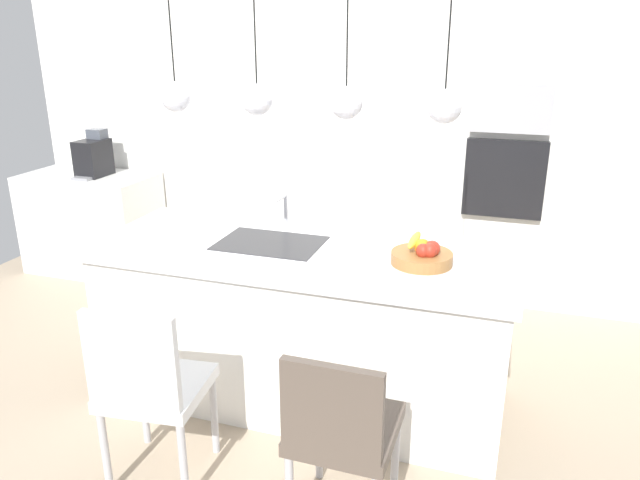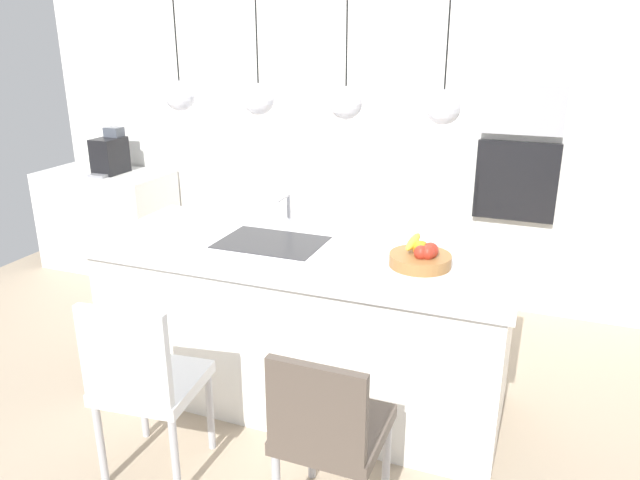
{
  "view_description": "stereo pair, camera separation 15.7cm",
  "coord_description": "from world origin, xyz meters",
  "px_view_note": "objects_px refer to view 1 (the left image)",
  "views": [
    {
      "loc": [
        1.03,
        -2.83,
        2.0
      ],
      "look_at": [
        0.1,
        0.0,
        0.96
      ],
      "focal_mm": 33.67,
      "sensor_mm": 36.0,
      "label": 1
    },
    {
      "loc": [
        1.17,
        -2.78,
        2.0
      ],
      "look_at": [
        0.1,
        0.0,
        0.96
      ],
      "focal_mm": 33.67,
      "sensor_mm": 36.0,
      "label": 2
    }
  ],
  "objects_px": {
    "coffee_machine": "(93,157)",
    "chair_near": "(149,384)",
    "oven": "(504,179)",
    "fruit_bowl": "(423,255)",
    "microwave": "(512,108)",
    "chair_middle": "(341,429)"
  },
  "relations": [
    {
      "from": "chair_middle",
      "to": "microwave",
      "type": "bearing_deg",
      "value": 78.56
    },
    {
      "from": "chair_near",
      "to": "chair_middle",
      "type": "distance_m",
      "value": 0.88
    },
    {
      "from": "oven",
      "to": "chair_near",
      "type": "height_order",
      "value": "oven"
    },
    {
      "from": "microwave",
      "to": "chair_near",
      "type": "bearing_deg",
      "value": -119.29
    },
    {
      "from": "fruit_bowl",
      "to": "oven",
      "type": "bearing_deg",
      "value": 78.64
    },
    {
      "from": "coffee_machine",
      "to": "chair_middle",
      "type": "height_order",
      "value": "coffee_machine"
    },
    {
      "from": "coffee_machine",
      "to": "fruit_bowl",
      "type": "bearing_deg",
      "value": -24.28
    },
    {
      "from": "coffee_machine",
      "to": "chair_middle",
      "type": "bearing_deg",
      "value": -37.8
    },
    {
      "from": "microwave",
      "to": "coffee_machine",
      "type": "bearing_deg",
      "value": -174.83
    },
    {
      "from": "fruit_bowl",
      "to": "coffee_machine",
      "type": "xyz_separation_m",
      "value": [
        -2.96,
        1.33,
        0.05
      ]
    },
    {
      "from": "microwave",
      "to": "chair_near",
      "type": "xyz_separation_m",
      "value": [
        -1.38,
        -2.46,
        -0.98
      ]
    },
    {
      "from": "coffee_machine",
      "to": "chair_near",
      "type": "relative_size",
      "value": 0.41
    },
    {
      "from": "fruit_bowl",
      "to": "chair_near",
      "type": "distance_m",
      "value": 1.41
    },
    {
      "from": "chair_near",
      "to": "coffee_machine",
      "type": "bearing_deg",
      "value": 131.31
    },
    {
      "from": "coffee_machine",
      "to": "oven",
      "type": "relative_size",
      "value": 0.68
    },
    {
      "from": "chair_near",
      "to": "chair_middle",
      "type": "xyz_separation_m",
      "value": [
        0.88,
        0.0,
        -0.03
      ]
    },
    {
      "from": "oven",
      "to": "chair_middle",
      "type": "xyz_separation_m",
      "value": [
        -0.5,
        -2.46,
        -0.51
      ]
    },
    {
      "from": "chair_middle",
      "to": "coffee_machine",
      "type": "bearing_deg",
      "value": 142.2
    },
    {
      "from": "fruit_bowl",
      "to": "coffee_machine",
      "type": "bearing_deg",
      "value": 155.72
    },
    {
      "from": "fruit_bowl",
      "to": "microwave",
      "type": "relative_size",
      "value": 0.56
    },
    {
      "from": "chair_middle",
      "to": "fruit_bowl",
      "type": "bearing_deg",
      "value": 78.4
    },
    {
      "from": "microwave",
      "to": "chair_middle",
      "type": "height_order",
      "value": "microwave"
    }
  ]
}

